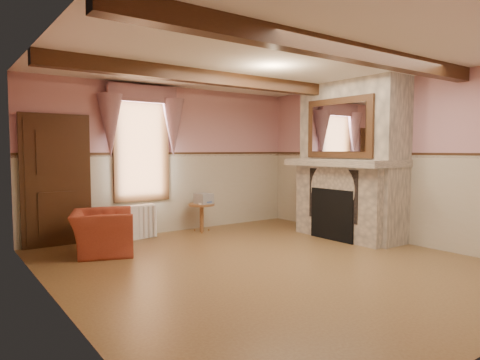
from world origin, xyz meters
TOP-DOWN VIEW (x-y plane):
  - floor at (0.00, 0.00)m, footprint 5.50×6.00m
  - ceiling at (0.00, 0.00)m, footprint 5.50×6.00m
  - wall_back at (0.00, 3.00)m, footprint 5.50×0.02m
  - wall_left at (-2.75, 0.00)m, footprint 0.02×6.00m
  - wall_right at (2.75, 0.00)m, footprint 0.02×6.00m
  - wainscot at (0.00, 0.00)m, footprint 5.50×6.00m
  - chair_rail at (0.00, 0.00)m, footprint 5.50×6.00m
  - firebox at (2.00, 0.60)m, footprint 0.20×0.95m
  - armchair at (-1.67, 1.98)m, footprint 1.17×1.25m
  - side_table at (0.45, 2.59)m, footprint 0.56×0.56m
  - book_stack at (0.48, 2.56)m, footprint 0.29×0.34m
  - radiator at (-0.81, 2.70)m, footprint 0.72×0.30m
  - bowl at (2.24, 0.75)m, footprint 0.32×0.32m
  - mantel_clock at (2.24, 1.16)m, footprint 0.14×0.24m
  - oil_lamp at (2.24, 0.93)m, footprint 0.11×0.11m
  - candle_red at (2.24, 0.12)m, footprint 0.06×0.06m
  - jar_yellow at (2.24, 0.24)m, footprint 0.06×0.06m
  - fireplace at (2.42, 0.60)m, footprint 0.85×2.00m
  - mantel at (2.24, 0.60)m, footprint 1.05×2.05m
  - overmantel_mirror at (2.06, 0.60)m, footprint 0.06×1.44m
  - door at (-2.10, 2.94)m, footprint 1.10×0.10m
  - window at (-0.60, 2.97)m, footprint 1.06×0.08m
  - window_drapes at (-0.60, 2.88)m, footprint 1.30×0.14m
  - ceiling_beam_front at (0.00, -1.20)m, footprint 5.50×0.18m
  - ceiling_beam_back at (0.00, 1.20)m, footprint 5.50×0.18m

SIDE VIEW (x-z plane):
  - floor at x=0.00m, z-range -0.01..0.01m
  - side_table at x=0.45m, z-range 0.00..0.55m
  - radiator at x=-0.81m, z-range 0.00..0.60m
  - armchair at x=-1.67m, z-range 0.00..0.66m
  - firebox at x=2.00m, z-range 0.00..0.90m
  - book_stack at x=0.48m, z-range 0.55..0.75m
  - wainscot at x=0.00m, z-range 0.00..1.50m
  - door at x=-2.10m, z-range 0.00..2.10m
  - mantel at x=2.24m, z-range 1.30..1.42m
  - wall_back at x=0.00m, z-range 0.00..2.80m
  - wall_left at x=-2.75m, z-range 0.00..2.80m
  - wall_right at x=2.75m, z-range 0.00..2.80m
  - fireplace at x=2.42m, z-range 0.00..2.80m
  - bowl at x=2.24m, z-range 1.42..1.50m
  - jar_yellow at x=2.24m, z-range 1.42..1.54m
  - chair_rail at x=0.00m, z-range 1.46..1.54m
  - candle_red at x=2.24m, z-range 1.42..1.58m
  - mantel_clock at x=2.24m, z-range 1.42..1.62m
  - oil_lamp at x=2.24m, z-range 1.42..1.70m
  - window at x=-0.60m, z-range 0.64..2.66m
  - overmantel_mirror at x=2.06m, z-range 1.45..2.49m
  - window_drapes at x=-0.60m, z-range 1.55..2.95m
  - ceiling_beam_front at x=0.00m, z-range 2.60..2.80m
  - ceiling_beam_back at x=0.00m, z-range 2.60..2.80m
  - ceiling at x=0.00m, z-range 2.79..2.80m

